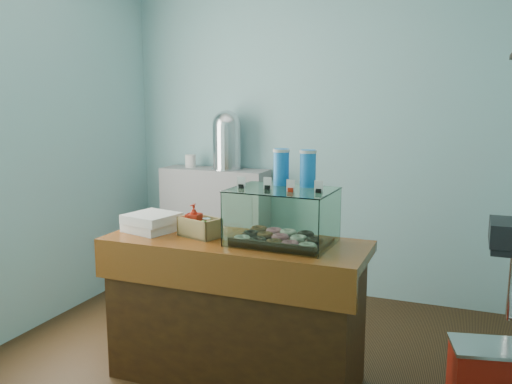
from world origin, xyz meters
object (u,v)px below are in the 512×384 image
at_px(display_case, 284,213).
at_px(coffee_urn, 227,139).
at_px(red_cooler, 485,373).
at_px(counter, 235,310).

relative_size(display_case, coffee_urn, 1.14).
height_order(coffee_urn, red_cooler, coffee_urn).
distance_m(counter, coffee_urn, 1.98).
xyz_separation_m(counter, red_cooler, (1.45, 0.30, -0.28)).
bearing_deg(counter, display_case, 12.79).
distance_m(display_case, red_cooler, 1.48).
height_order(display_case, coffee_urn, coffee_urn).
relative_size(counter, coffee_urn, 2.99).
bearing_deg(coffee_urn, red_cooler, -29.89).
xyz_separation_m(display_case, red_cooler, (1.16, 0.23, -0.90)).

